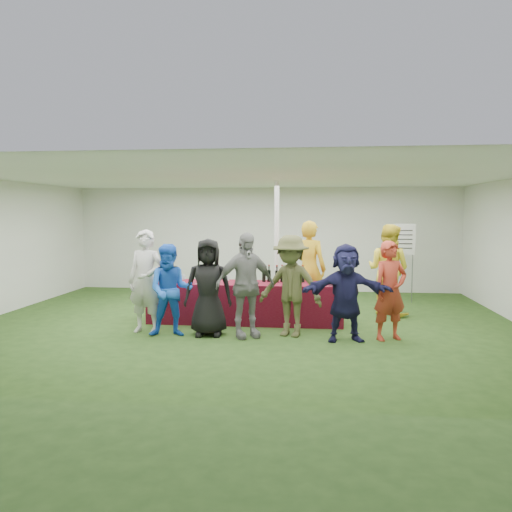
# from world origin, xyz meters

# --- Properties ---
(ground) EXTENTS (60.00, 60.00, 0.00)m
(ground) POSITION_xyz_m (0.00, 0.00, 0.00)
(ground) COLOR #284719
(ground) RESTS_ON ground
(tent) EXTENTS (10.00, 10.00, 10.00)m
(tent) POSITION_xyz_m (0.50, 1.20, 1.35)
(tent) COLOR white
(tent) RESTS_ON ground
(serving_table) EXTENTS (3.60, 0.80, 0.75)m
(serving_table) POSITION_xyz_m (-0.01, 0.10, 0.38)
(serving_table) COLOR maroon
(serving_table) RESTS_ON ground
(wine_bottles) EXTENTS (0.80, 0.16, 0.32)m
(wine_bottles) POSITION_xyz_m (0.68, 0.24, 0.87)
(wine_bottles) COLOR black
(wine_bottles) RESTS_ON serving_table
(wine_glasses) EXTENTS (1.17, 0.11, 0.16)m
(wine_glasses) POSITION_xyz_m (-0.94, -0.17, 0.86)
(wine_glasses) COLOR silver
(wine_glasses) RESTS_ON serving_table
(water_bottle) EXTENTS (0.07, 0.07, 0.23)m
(water_bottle) POSITION_xyz_m (0.09, 0.18, 0.85)
(water_bottle) COLOR silver
(water_bottle) RESTS_ON serving_table
(bar_towel) EXTENTS (0.25, 0.18, 0.03)m
(bar_towel) POSITION_xyz_m (1.61, 0.15, 0.77)
(bar_towel) COLOR white
(bar_towel) RESTS_ON serving_table
(dump_bucket) EXTENTS (0.26, 0.26, 0.18)m
(dump_bucket) POSITION_xyz_m (1.67, -0.12, 0.84)
(dump_bucket) COLOR slate
(dump_bucket) RESTS_ON serving_table
(wine_list_sign) EXTENTS (0.50, 0.03, 1.80)m
(wine_list_sign) POSITION_xyz_m (3.30, 2.54, 1.32)
(wine_list_sign) COLOR slate
(wine_list_sign) RESTS_ON ground
(staff_pourer) EXTENTS (0.81, 0.67, 1.90)m
(staff_pourer) POSITION_xyz_m (1.17, 0.74, 0.95)
(staff_pourer) COLOR gold
(staff_pourer) RESTS_ON ground
(staff_back) EXTENTS (1.12, 1.07, 1.82)m
(staff_back) POSITION_xyz_m (2.74, 1.09, 0.91)
(staff_back) COLOR yellow
(staff_back) RESTS_ON ground
(customer_0) EXTENTS (0.71, 0.53, 1.77)m
(customer_0) POSITION_xyz_m (-1.58, -0.88, 0.88)
(customer_0) COLOR beige
(customer_0) RESTS_ON ground
(customer_1) EXTENTS (0.84, 0.70, 1.54)m
(customer_1) POSITION_xyz_m (-1.10, -1.08, 0.77)
(customer_1) COLOR blue
(customer_1) RESTS_ON ground
(customer_2) EXTENTS (0.84, 0.59, 1.62)m
(customer_2) POSITION_xyz_m (-0.49, -0.96, 0.81)
(customer_2) COLOR black
(customer_2) RESTS_ON ground
(customer_3) EXTENTS (1.09, 0.85, 1.73)m
(customer_3) POSITION_xyz_m (0.14, -1.01, 0.87)
(customer_3) COLOR gray
(customer_3) RESTS_ON ground
(customer_4) EXTENTS (1.23, 0.94, 1.69)m
(customer_4) POSITION_xyz_m (0.88, -0.86, 0.84)
(customer_4) COLOR #474826
(customer_4) RESTS_ON ground
(customer_5) EXTENTS (1.50, 0.67, 1.56)m
(customer_5) POSITION_xyz_m (1.77, -1.07, 0.78)
(customer_5) COLOR #191940
(customer_5) RESTS_ON ground
(customer_6) EXTENTS (0.69, 0.59, 1.60)m
(customer_6) POSITION_xyz_m (2.48, -0.92, 0.80)
(customer_6) COLOR #A73220
(customer_6) RESTS_ON ground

